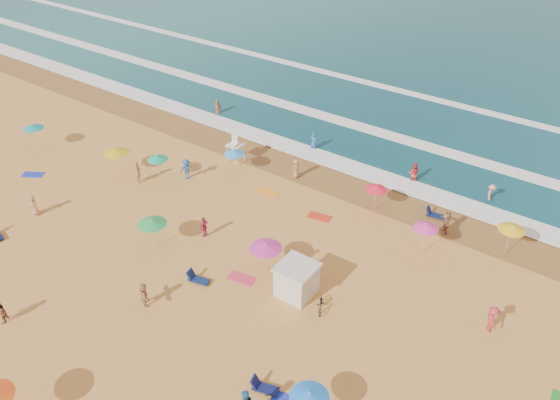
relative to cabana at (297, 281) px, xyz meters
The scene contains 12 objects.
ground 5.12m from the cabana, behind, with size 220.00×220.00×0.00m, color gold.
wet_sand 13.28m from the cabana, 112.25° to the left, with size 220.00×220.00×0.00m, color olive.
surf_foam 21.68m from the cabana, 103.38° to the left, with size 200.00×18.70×0.05m.
cabana is the anchor object (origin of this frame).
cabana_roof 1.06m from the cabana, ahead, with size 2.20×2.20×0.12m, color silver.
bicycle 2.01m from the cabana, ahead, with size 0.54×1.56×0.82m, color black.
lifeguard_stand 16.49m from the cabana, 142.03° to the left, with size 1.20×1.20×2.10m, color white, non-canonical shape.
beach_umbrellas 5.72m from the cabana, 159.39° to the right, with size 61.40×30.80×0.77m.
loungers 3.00m from the cabana, 100.56° to the right, with size 36.29×22.89×0.34m.
towels 3.51m from the cabana, 156.28° to the right, with size 44.59×25.71×0.03m.
popup_tents 11.89m from the cabana, ahead, with size 8.55×16.52×1.20m.
beachgoers 6.14m from the cabana, 128.51° to the left, with size 33.70×29.30×2.14m.
Camera 1 is at (18.16, -19.89, 23.11)m, focal length 35.00 mm.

